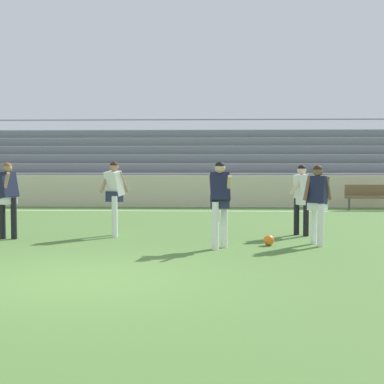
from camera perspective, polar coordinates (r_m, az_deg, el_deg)
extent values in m
plane|color=#517A38|center=(8.45, -11.21, -8.74)|extent=(160.00, 160.00, 0.00)
cube|color=white|center=(19.58, -3.39, -1.92)|extent=(44.00, 0.12, 0.01)
cube|color=beige|center=(21.32, -2.91, 0.10)|extent=(48.00, 0.16, 1.20)
cube|color=#9EA3AD|center=(22.39, 4.58, -0.28)|extent=(27.37, 0.36, 0.08)
cube|color=slate|center=(22.20, 4.60, -0.82)|extent=(27.37, 0.04, 0.40)
cube|color=#9EA3AD|center=(23.03, 4.52, 0.81)|extent=(27.37, 0.36, 0.08)
cube|color=slate|center=(22.84, 4.54, 0.29)|extent=(27.37, 0.04, 0.40)
cube|color=#9EA3AD|center=(23.69, 4.46, 1.84)|extent=(27.37, 0.36, 0.08)
cube|color=slate|center=(23.49, 4.48, 1.35)|extent=(27.37, 0.04, 0.40)
cube|color=#9EA3AD|center=(24.35, 4.41, 2.82)|extent=(27.37, 0.36, 0.08)
cube|color=slate|center=(24.15, 4.42, 2.34)|extent=(27.37, 0.04, 0.40)
cube|color=#9EA3AD|center=(25.01, 4.36, 3.74)|extent=(27.37, 0.36, 0.08)
cube|color=slate|center=(24.81, 4.37, 3.29)|extent=(27.37, 0.04, 0.40)
cube|color=#9EA3AD|center=(25.69, 4.31, 4.62)|extent=(27.37, 0.36, 0.08)
cube|color=slate|center=(25.48, 4.32, 4.18)|extent=(27.37, 0.04, 0.40)
cube|color=#9EA3AD|center=(26.37, 4.26, 5.45)|extent=(27.37, 0.36, 0.08)
cube|color=slate|center=(26.16, 4.28, 5.03)|extent=(27.37, 0.04, 0.40)
cube|color=#9EA3AD|center=(27.05, 4.22, 6.24)|extent=(27.37, 0.36, 0.08)
cube|color=slate|center=(26.84, 4.23, 5.83)|extent=(27.37, 0.04, 0.40)
cylinder|color=slate|center=(27.33, 4.21, 7.36)|extent=(27.37, 0.06, 0.06)
cube|color=brown|center=(20.73, 17.79, -0.55)|extent=(1.80, 0.40, 0.06)
cube|color=brown|center=(20.89, 17.67, 0.17)|extent=(1.80, 0.05, 0.40)
cylinder|color=#47474C|center=(20.55, 15.69, -1.18)|extent=(0.07, 0.07, 0.45)
cylinder|color=white|center=(11.67, 12.96, -3.32)|extent=(0.13, 0.13, 0.86)
cylinder|color=white|center=(12.01, 12.27, -3.13)|extent=(0.13, 0.13, 0.86)
cube|color=white|center=(11.80, 12.63, -1.24)|extent=(0.42, 0.39, 0.24)
cube|color=#191E38|center=(11.78, 12.65, 0.22)|extent=(0.48, 0.47, 0.59)
cylinder|color=brown|center=(11.74, 11.63, 0.40)|extent=(0.22, 0.26, 0.51)
cylinder|color=brown|center=(11.83, 13.67, 0.40)|extent=(0.22, 0.26, 0.51)
sphere|color=brown|center=(11.77, 12.67, 2.09)|extent=(0.21, 0.21, 0.21)
sphere|color=black|center=(11.77, 12.67, 2.19)|extent=(0.20, 0.20, 0.20)
cylinder|color=white|center=(10.98, 2.39, -3.46)|extent=(0.13, 0.13, 0.94)
cylinder|color=white|center=(11.26, 3.29, -3.30)|extent=(0.13, 0.13, 0.94)
cube|color=#232847|center=(11.08, 2.85, -1.07)|extent=(0.38, 0.25, 0.24)
cube|color=#191E38|center=(11.06, 2.86, 0.48)|extent=(0.42, 0.43, 0.60)
cylinder|color=#D6A884|center=(11.18, 1.98, 0.71)|extent=(0.11, 0.42, 0.43)
cylinder|color=#D6A884|center=(10.94, 3.75, 0.65)|extent=(0.11, 0.42, 0.43)
sphere|color=#D6A884|center=(11.05, 2.86, 2.48)|extent=(0.21, 0.21, 0.21)
sphere|color=black|center=(11.05, 2.86, 2.59)|extent=(0.20, 0.20, 0.20)
cylinder|color=white|center=(13.25, -7.90, -2.35)|extent=(0.13, 0.13, 0.94)
cylinder|color=white|center=(12.89, -7.88, -2.50)|extent=(0.13, 0.13, 0.94)
cube|color=#232847|center=(13.04, -7.90, -0.46)|extent=(0.42, 0.39, 0.24)
cube|color=white|center=(13.02, -7.91, 0.86)|extent=(0.50, 0.49, 0.59)
cylinder|color=#A87A5B|center=(13.00, -6.98, 1.03)|extent=(0.24, 0.29, 0.50)
cylinder|color=#A87A5B|center=(13.05, -8.84, 1.03)|extent=(0.24, 0.29, 0.50)
sphere|color=#A87A5B|center=(13.01, -7.93, 2.56)|extent=(0.21, 0.21, 0.21)
sphere|color=black|center=(13.01, -7.93, 2.65)|extent=(0.20, 0.20, 0.20)
cylinder|color=black|center=(13.40, 10.59, -2.48)|extent=(0.13, 0.13, 0.86)
cylinder|color=black|center=(13.22, 11.52, -2.56)|extent=(0.13, 0.13, 0.86)
cube|color=white|center=(13.27, 11.07, -0.75)|extent=(0.31, 0.41, 0.24)
cube|color=white|center=(13.26, 11.08, 0.54)|extent=(0.37, 0.44, 0.58)
cylinder|color=beige|center=(13.43, 11.53, 0.73)|extent=(0.38, 0.17, 0.46)
cylinder|color=beige|center=(13.09, 10.63, 0.68)|extent=(0.38, 0.17, 0.46)
sphere|color=beige|center=(13.25, 11.10, 2.21)|extent=(0.21, 0.21, 0.21)
sphere|color=black|center=(13.25, 11.10, 2.30)|extent=(0.20, 0.20, 0.20)
cylinder|color=black|center=(13.17, -18.71, -2.56)|extent=(0.13, 0.13, 0.92)
cylinder|color=black|center=(13.07, -17.67, -2.58)|extent=(0.13, 0.13, 0.92)
cube|color=white|center=(13.08, -18.22, -0.65)|extent=(0.38, 0.42, 0.24)
cube|color=#191E38|center=(13.07, -18.25, 0.66)|extent=(0.49, 0.50, 0.59)
cylinder|color=#A87A5B|center=(13.26, -18.09, 0.86)|extent=(0.26, 0.21, 0.51)
cylinder|color=#A87A5B|center=(12.88, -18.41, 0.79)|extent=(0.26, 0.21, 0.51)
sphere|color=#A87A5B|center=(13.06, -18.28, 2.35)|extent=(0.21, 0.21, 0.21)
sphere|color=brown|center=(13.06, -18.28, 2.44)|extent=(0.20, 0.20, 0.20)
sphere|color=orange|center=(11.64, 7.82, -4.89)|extent=(0.22, 0.22, 0.22)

